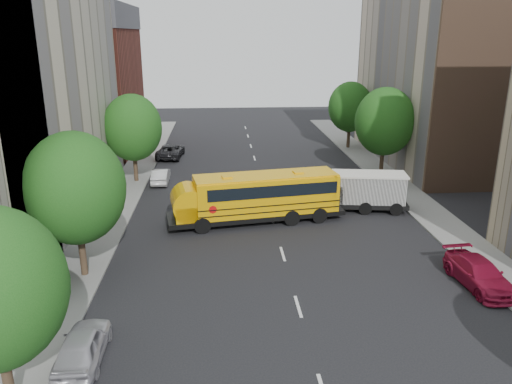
{
  "coord_description": "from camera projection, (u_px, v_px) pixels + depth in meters",
  "views": [
    {
      "loc": [
        -3.56,
        -28.9,
        12.47
      ],
      "look_at": [
        -1.3,
        2.0,
        2.63
      ],
      "focal_mm": 35.0,
      "sensor_mm": 36.0,
      "label": 1
    }
  ],
  "objects": [
    {
      "name": "ground",
      "position": [
        279.0,
        241.0,
        31.49
      ],
      "size": [
        120.0,
        120.0,
        0.0
      ],
      "primitive_type": "plane",
      "color": "black",
      "rests_on": "ground"
    },
    {
      "name": "sidewalk_left",
      "position": [
        110.0,
        217.0,
        35.43
      ],
      "size": [
        3.0,
        80.0,
        0.12
      ],
      "primitive_type": "cube",
      "color": "slate",
      "rests_on": "ground"
    },
    {
      "name": "sidewalk_right",
      "position": [
        425.0,
        209.0,
        37.03
      ],
      "size": [
        3.0,
        80.0,
        0.12
      ],
      "primitive_type": "cube",
      "color": "slate",
      "rests_on": "ground"
    },
    {
      "name": "lane_markings",
      "position": [
        265.0,
        193.0,
        41.0
      ],
      "size": [
        0.15,
        64.0,
        0.01
      ],
      "primitive_type": "cube",
      "color": "silver",
      "rests_on": "ground"
    },
    {
      "name": "building_left_cream",
      "position": [
        0.0,
        73.0,
        32.92
      ],
      "size": [
        10.0,
        26.0,
        20.0
      ],
      "primitive_type": "cube",
      "color": "beige",
      "rests_on": "ground"
    },
    {
      "name": "building_left_redbrick",
      "position": [
        88.0,
        91.0,
        54.89
      ],
      "size": [
        10.0,
        15.0,
        13.0
      ],
      "primitive_type": "cube",
      "color": "maroon",
      "rests_on": "ground"
    },
    {
      "name": "building_right_far",
      "position": [
        438.0,
        71.0,
        49.03
      ],
      "size": [
        10.0,
        22.0,
        18.0
      ],
      "primitive_type": "cube",
      "color": "#C0AE95",
      "rests_on": "ground"
    },
    {
      "name": "building_right_sidewall",
      "position": [
        498.0,
        81.0,
        38.58
      ],
      "size": [
        10.1,
        0.3,
        18.0
      ],
      "primitive_type": "cube",
      "color": "brown",
      "rests_on": "ground"
    },
    {
      "name": "street_tree_1",
      "position": [
        75.0,
        188.0,
        25.43
      ],
      "size": [
        5.12,
        5.12,
        7.9
      ],
      "color": "#38281C",
      "rests_on": "ground"
    },
    {
      "name": "street_tree_2",
      "position": [
        133.0,
        128.0,
        42.58
      ],
      "size": [
        4.99,
        4.99,
        7.71
      ],
      "color": "#38281C",
      "rests_on": "ground"
    },
    {
      "name": "street_tree_4",
      "position": [
        385.0,
        122.0,
        44.03
      ],
      "size": [
        5.25,
        5.25,
        8.1
      ],
      "color": "#38281C",
      "rests_on": "ground"
    },
    {
      "name": "street_tree_5",
      "position": [
        350.0,
        107.0,
        55.55
      ],
      "size": [
        4.86,
        4.86,
        7.51
      ],
      "color": "#38281C",
      "rests_on": "ground"
    },
    {
      "name": "school_bus",
      "position": [
        254.0,
        196.0,
        34.09
      ],
      "size": [
        12.46,
        4.73,
        3.44
      ],
      "rotation": [
        0.0,
        0.0,
        0.17
      ],
      "color": "black",
      "rests_on": "ground"
    },
    {
      "name": "safari_truck",
      "position": [
        362.0,
        191.0,
        36.58
      ],
      "size": [
        6.87,
        3.33,
        2.82
      ],
      "rotation": [
        0.0,
        0.0,
        -0.15
      ],
      "color": "black",
      "rests_on": "ground"
    },
    {
      "name": "parked_car_0",
      "position": [
        82.0,
        346.0,
        19.68
      ],
      "size": [
        1.7,
        4.18,
        1.42
      ],
      "primitive_type": "imported",
      "rotation": [
        0.0,
        0.0,
        3.15
      ],
      "color": "#B4B2B9",
      "rests_on": "ground"
    },
    {
      "name": "parked_car_1",
      "position": [
        161.0,
        176.0,
        43.52
      ],
      "size": [
        1.37,
        3.89,
        1.28
      ],
      "primitive_type": "imported",
      "rotation": [
        0.0,
        0.0,
        3.15
      ],
      "color": "silver",
      "rests_on": "ground"
    },
    {
      "name": "parked_car_2",
      "position": [
        171.0,
        151.0,
        52.49
      ],
      "size": [
        2.89,
        5.45,
        1.46
      ],
      "primitive_type": "imported",
      "rotation": [
        0.0,
        0.0,
        3.05
      ],
      "color": "black",
      "rests_on": "ground"
    },
    {
      "name": "parked_car_3",
      "position": [
        479.0,
        274.0,
        25.65
      ],
      "size": [
        2.33,
        4.95,
        1.39
      ],
      "primitive_type": "imported",
      "rotation": [
        0.0,
        0.0,
        0.08
      ],
      "color": "maroon",
      "rests_on": "ground"
    }
  ]
}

